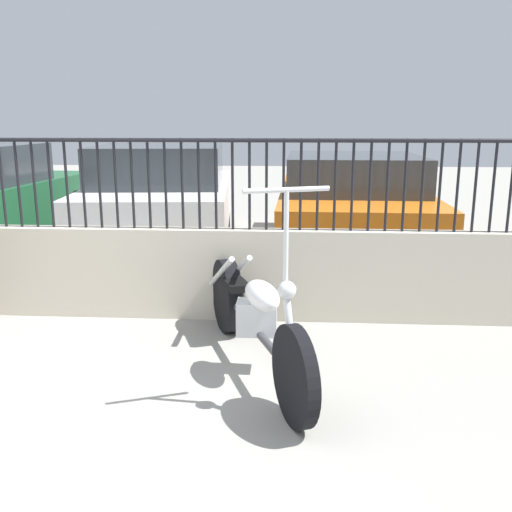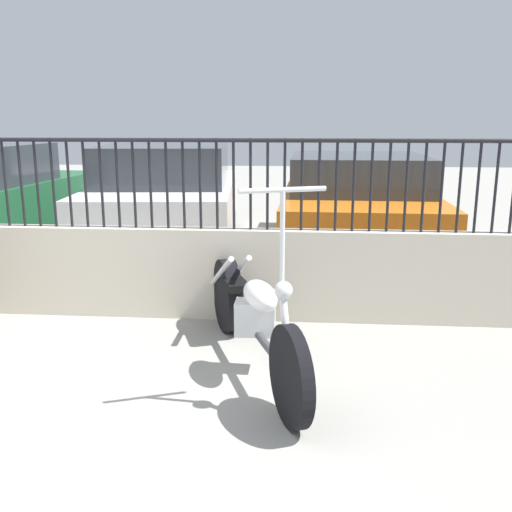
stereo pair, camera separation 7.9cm
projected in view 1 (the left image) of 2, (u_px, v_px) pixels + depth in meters
low_wall at (89, 272)px, 5.20m from camera, size 8.69×0.18×0.82m
fence_railing at (82, 171)px, 4.99m from camera, size 8.69×0.04×0.79m
motorcycle_dark_grey at (250, 313)px, 4.17m from camera, size 0.96×2.19×1.39m
car_white at (162, 196)px, 8.05m from camera, size 2.21×4.11×1.42m
car_orange at (351, 203)px, 7.66m from camera, size 1.94×4.17×1.32m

